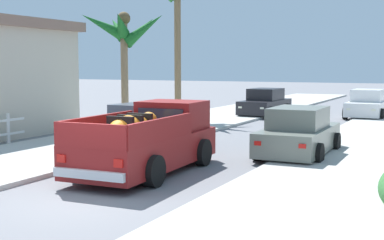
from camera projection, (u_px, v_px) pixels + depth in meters
ground_plane at (84, 201)px, 11.16m from camera, size 160.00×160.00×0.00m
sidewalk_left at (168, 127)px, 23.90m from camera, size 4.77×60.00×0.12m
curb_left at (188, 129)px, 23.46m from camera, size 0.16×60.00×0.10m
curb_right at (358, 139)px, 20.25m from camera, size 0.16×60.00×0.10m
pickup_truck at (149, 141)px, 14.17m from camera, size 2.37×5.28×1.80m
car_left_near at (265, 103)px, 29.95m from camera, size 2.12×4.30×1.54m
car_right_near at (143, 128)px, 18.09m from camera, size 2.14×4.31×1.54m
car_left_mid at (299, 134)px, 16.59m from camera, size 2.07×4.28×1.54m
car_right_mid at (367, 105)px, 28.82m from camera, size 2.03×4.26×1.54m
palm_tree_right_fore at (125, 33)px, 24.45m from camera, size 3.83×3.73×5.31m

